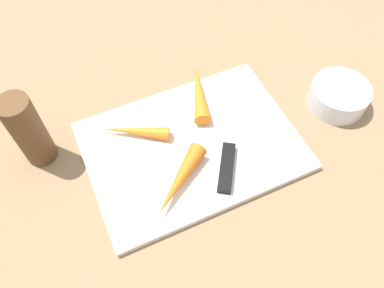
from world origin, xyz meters
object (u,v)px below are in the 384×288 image
at_px(knife, 227,161).
at_px(pepper_grinder, 29,131).
at_px(carrot_shortest, 135,131).
at_px(cutting_board, 192,146).
at_px(small_bowl, 339,96).
at_px(carrot_medium, 199,92).
at_px(carrot_longest, 179,181).

bearing_deg(knife, pepper_grinder, 94.42).
bearing_deg(carrot_shortest, cutting_board, 174.60).
xyz_separation_m(carrot_shortest, pepper_grinder, (-0.16, 0.04, 0.05)).
relative_size(carrot_shortest, small_bowl, 1.12).
bearing_deg(knife, small_bowl, -48.58).
bearing_deg(knife, carrot_medium, 26.57).
xyz_separation_m(cutting_board, carrot_shortest, (-0.08, 0.06, 0.02)).
xyz_separation_m(knife, carrot_longest, (-0.09, -0.01, 0.01)).
relative_size(carrot_shortest, pepper_grinder, 0.85).
relative_size(carrot_medium, pepper_grinder, 0.93).
relative_size(carrot_longest, pepper_grinder, 0.95).
xyz_separation_m(small_bowl, pepper_grinder, (-0.53, 0.12, 0.05)).
distance_m(cutting_board, carrot_shortest, 0.10).
distance_m(carrot_longest, pepper_grinder, 0.25).
height_order(cutting_board, small_bowl, small_bowl).
distance_m(carrot_shortest, small_bowl, 0.38).
relative_size(knife, small_bowl, 1.67).
height_order(knife, carrot_medium, carrot_medium).
xyz_separation_m(carrot_shortest, small_bowl, (0.37, -0.08, -0.00)).
bearing_deg(small_bowl, cutting_board, 175.72).
xyz_separation_m(cutting_board, small_bowl, (0.29, -0.02, 0.02)).
bearing_deg(pepper_grinder, cutting_board, -21.36).
bearing_deg(carrot_medium, carrot_shortest, 122.17).
relative_size(carrot_longest, carrot_shortest, 1.12).
relative_size(knife, carrot_shortest, 1.49).
bearing_deg(pepper_grinder, small_bowl, -12.34).
height_order(cutting_board, carrot_longest, carrot_longest).
distance_m(knife, pepper_grinder, 0.32).
height_order(cutting_board, pepper_grinder, pepper_grinder).
relative_size(cutting_board, knife, 2.02).
relative_size(cutting_board, carrot_longest, 2.67).
height_order(carrot_medium, carrot_shortest, carrot_medium).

